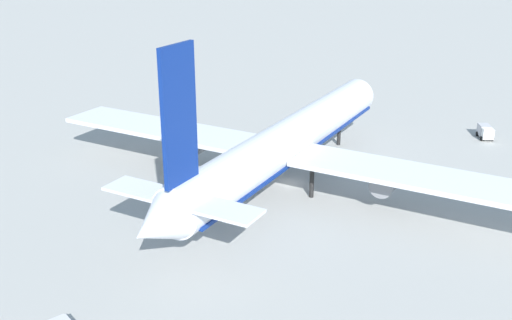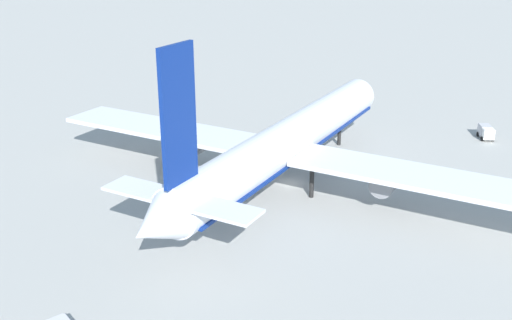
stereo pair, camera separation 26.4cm
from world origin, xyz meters
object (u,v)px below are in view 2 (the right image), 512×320
object	(u,v)px
airliner	(286,142)
traffic_cone_1	(334,110)
service_truck_1	(486,132)
traffic_cone_4	(345,106)

from	to	relation	value
airliner	traffic_cone_1	world-z (taller)	airliner
service_truck_1	traffic_cone_1	bearing A→B (deg)	97.45
airliner	traffic_cone_1	xyz separation A→B (m)	(40.09, 19.54, -7.10)
airliner	traffic_cone_1	size ratio (longest dim) A/B	147.05
airliner	traffic_cone_4	bearing A→B (deg)	23.59
traffic_cone_4	traffic_cone_1	bearing A→B (deg)	178.43
service_truck_1	traffic_cone_4	size ratio (longest dim) A/B	8.73
traffic_cone_1	traffic_cone_4	distance (m)	4.39
service_truck_1	traffic_cone_4	bearing A→B (deg)	89.89
airliner	traffic_cone_4	world-z (taller)	airliner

